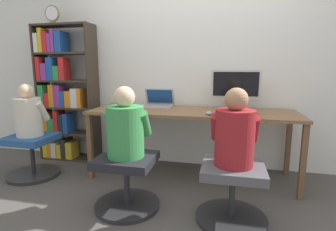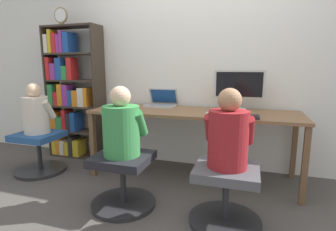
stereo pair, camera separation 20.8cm
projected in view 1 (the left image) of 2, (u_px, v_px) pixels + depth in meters
ground_plane at (186, 189)px, 2.61m from camera, size 14.00×14.00×0.00m
wall_back at (197, 59)px, 3.10m from camera, size 10.00×0.05×2.60m
desk at (192, 116)px, 2.82m from camera, size 2.19×0.69×0.74m
desktop_monitor at (235, 87)px, 2.88m from camera, size 0.54×0.19×0.43m
laptop at (158, 103)px, 3.12m from camera, size 0.35×0.30×0.21m
keyboard at (238, 115)px, 2.47m from camera, size 0.38×0.16×0.03m
computer_mouse_by_keyboard at (209, 113)px, 2.55m from camera, size 0.06×0.10×0.04m
office_chair_left at (232, 191)px, 2.04m from camera, size 0.56×0.56×0.46m
office_chair_right at (127, 180)px, 2.24m from camera, size 0.56×0.56×0.46m
person_at_monitor at (235, 133)px, 1.96m from camera, size 0.36×0.30×0.59m
person_at_laptop at (125, 127)px, 2.16m from camera, size 0.38×0.31×0.59m
bookshelf at (61, 97)px, 3.36m from camera, size 0.76×0.28×1.72m
desk_clock at (52, 14)px, 3.13m from camera, size 0.19×0.03×0.21m
office_chair_side at (32, 154)px, 2.90m from camera, size 0.56×0.56×0.46m
person_near_shelf at (29, 114)px, 2.82m from camera, size 0.34×0.29×0.56m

